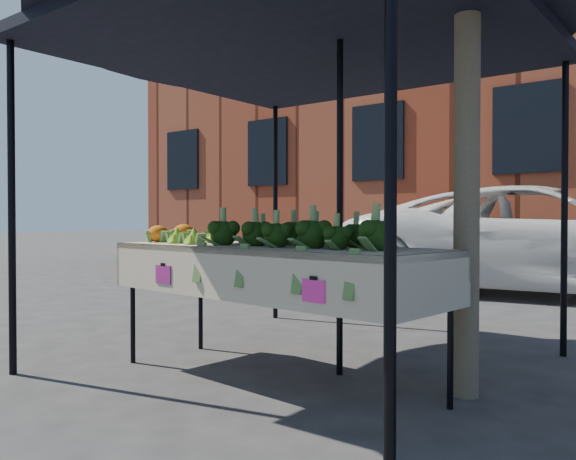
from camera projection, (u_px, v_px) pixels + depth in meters
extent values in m
plane|color=#2B2B2E|center=(255.00, 386.00, 3.71)|extent=(90.00, 90.00, 0.00)
cube|color=beige|center=(269.00, 314.00, 3.78)|extent=(2.46, 1.02, 0.90)
cube|color=#F22D8C|center=(160.00, 275.00, 3.83)|extent=(0.17, 0.01, 0.12)
cube|color=#F22DA2|center=(327.00, 290.00, 3.02)|extent=(0.17, 0.01, 0.12)
ellipsoid|color=black|center=(306.00, 229.00, 3.63)|extent=(1.34, 0.54, 0.22)
ellipsoid|color=#88C02C|center=(197.00, 231.00, 4.17)|extent=(0.40, 0.44, 0.17)
ellipsoid|color=orange|center=(171.00, 232.00, 4.46)|extent=(0.20, 0.40, 0.15)
imported|color=white|center=(544.00, 98.00, 8.24)|extent=(1.89, 2.77, 5.62)
cube|color=maroon|center=(400.00, 97.00, 16.18)|extent=(12.00, 8.00, 9.00)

